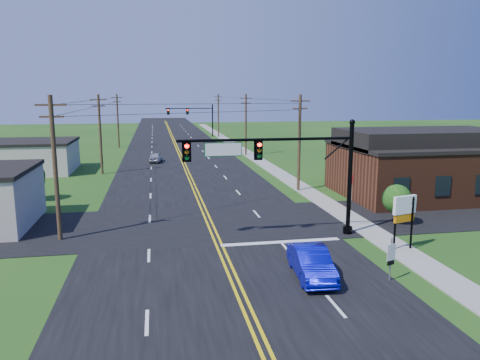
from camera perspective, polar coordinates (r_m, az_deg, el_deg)
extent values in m
plane|color=#1E4413|center=(22.02, -0.43, -13.82)|extent=(260.00, 260.00, 0.00)
cube|color=black|center=(70.44, -7.46, 3.02)|extent=(16.00, 220.00, 0.04)
cube|color=black|center=(33.21, -4.01, -5.34)|extent=(70.00, 10.00, 0.04)
cube|color=gray|center=(62.04, 2.76, 2.11)|extent=(2.00, 160.00, 0.08)
cylinder|color=black|center=(30.84, 13.23, 0.00)|extent=(0.28, 0.28, 7.20)
cylinder|color=black|center=(31.61, 12.98, -5.98)|extent=(0.60, 0.60, 0.50)
sphere|color=black|center=(30.40, 13.53, 6.88)|extent=(0.36, 0.36, 0.36)
cylinder|color=black|center=(28.71, 3.30, 4.95)|extent=(11.00, 0.18, 0.18)
cube|color=#055C22|center=(28.26, -2.05, 3.75)|extent=(2.30, 0.06, 0.85)
cylinder|color=black|center=(100.67, -3.37, 7.36)|extent=(0.28, 0.28, 7.20)
cylinder|color=black|center=(100.91, -3.35, 5.46)|extent=(0.60, 0.60, 0.50)
sphere|color=black|center=(100.54, -3.39, 9.47)|extent=(0.36, 0.36, 0.36)
cylinder|color=black|center=(100.08, -6.26, 8.67)|extent=(10.00, 0.18, 0.18)
cube|color=#055C22|center=(99.92, -8.10, 8.31)|extent=(2.30, 0.06, 0.85)
cube|color=#532917|center=(44.98, 21.22, 1.00)|extent=(14.00, 11.00, 4.40)
cube|color=black|center=(44.69, 21.42, 3.97)|extent=(14.20, 11.20, 0.30)
cube|color=#C0B2A3|center=(60.28, -25.23, 2.47)|extent=(12.00, 9.00, 3.40)
cube|color=black|center=(60.08, -25.37, 4.22)|extent=(12.20, 9.20, 0.30)
cylinder|color=#39231A|center=(30.72, -21.59, 1.21)|extent=(0.28, 0.28, 9.00)
cube|color=#39231A|center=(30.39, -22.09, 8.48)|extent=(1.80, 0.12, 0.12)
cube|color=#39231A|center=(30.41, -22.00, 7.16)|extent=(1.40, 0.12, 0.12)
cylinder|color=#39231A|center=(55.30, -16.67, 5.32)|extent=(0.28, 0.28, 9.00)
cube|color=#39231A|center=(55.11, -16.88, 9.36)|extent=(1.80, 0.12, 0.12)
cube|color=#39231A|center=(55.12, -16.84, 8.63)|extent=(1.40, 0.12, 0.12)
cylinder|color=#39231A|center=(82.12, -14.67, 6.97)|extent=(0.28, 0.28, 9.00)
cube|color=#39231A|center=(82.00, -14.79, 9.69)|extent=(1.80, 0.12, 0.12)
cube|color=#39231A|center=(82.01, -14.77, 9.20)|extent=(1.40, 0.12, 0.12)
cylinder|color=#39231A|center=(44.06, 7.23, 4.46)|extent=(0.28, 0.28, 9.00)
cube|color=#39231A|center=(43.83, 7.35, 9.54)|extent=(1.80, 0.12, 0.12)
cube|color=#39231A|center=(43.84, 7.33, 8.62)|extent=(1.40, 0.12, 0.12)
cylinder|color=#39231A|center=(69.21, 0.72, 6.71)|extent=(0.28, 0.28, 9.00)
cube|color=#39231A|center=(69.06, 0.73, 9.94)|extent=(1.80, 0.12, 0.12)
cube|color=#39231A|center=(69.07, 0.72, 9.36)|extent=(1.40, 0.12, 0.12)
cylinder|color=#39231A|center=(98.77, -2.65, 7.83)|extent=(0.28, 0.28, 9.00)
cube|color=#39231A|center=(98.67, -2.67, 10.09)|extent=(1.80, 0.12, 0.12)
cube|color=#39231A|center=(98.68, -2.67, 9.69)|extent=(1.40, 0.12, 0.12)
cylinder|color=#39231A|center=(50.39, 12.51, 0.94)|extent=(0.24, 0.24, 1.85)
sphere|color=#134510|center=(50.15, 12.58, 2.84)|extent=(3.00, 3.00, 3.00)
cylinder|color=#39231A|center=(34.61, 18.44, -4.11)|extent=(0.24, 0.24, 1.32)
sphere|color=#134510|center=(34.34, 18.56, -2.18)|extent=(2.00, 2.00, 2.00)
cylinder|color=#39231A|center=(43.88, -24.06, -1.33)|extent=(0.24, 0.24, 1.54)
sphere|color=#134510|center=(43.63, -24.20, 0.47)|extent=(2.40, 2.40, 2.40)
imported|color=#080BB4|center=(23.89, 8.67, -9.98)|extent=(1.96, 4.72, 1.52)
imported|color=#B5B6BB|center=(63.61, -10.24, 2.71)|extent=(1.97, 3.90, 1.28)
cylinder|color=slate|center=(24.23, 17.89, -9.23)|extent=(0.09, 0.09, 2.20)
cube|color=white|center=(24.00, 18.01, -7.79)|extent=(0.53, 0.22, 0.30)
cube|color=white|center=(24.12, 17.95, -8.69)|extent=(0.53, 0.22, 0.55)
cube|color=black|center=(24.25, 17.90, -9.59)|extent=(0.43, 0.18, 0.22)
cylinder|color=slate|center=(41.07, 13.48, -1.06)|extent=(0.08, 0.08, 2.09)
cylinder|color=#B50A17|center=(40.90, 13.55, 0.03)|extent=(0.80, 0.13, 0.80)
cylinder|color=black|center=(28.71, 18.39, -5.16)|extent=(0.15, 0.15, 3.17)
cylinder|color=black|center=(29.23, 20.22, -5.00)|extent=(0.15, 0.15, 3.17)
cube|color=white|center=(28.69, 19.45, -2.87)|extent=(1.59, 0.64, 1.06)
cube|color=#CC720C|center=(28.88, 19.36, -4.40)|extent=(1.41, 0.57, 0.44)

